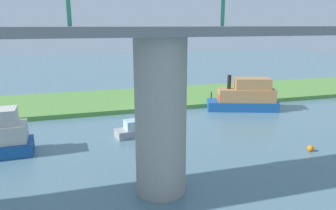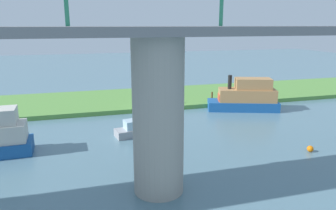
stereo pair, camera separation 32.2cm
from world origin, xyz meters
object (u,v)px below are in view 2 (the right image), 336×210
at_px(bridge_pylon, 158,118).
at_px(houseboat_blue, 245,97).
at_px(person_on_bank, 171,98).
at_px(marker_buoy, 310,149).
at_px(motorboat_white, 138,129).
at_px(mooring_post, 212,96).

xyz_separation_m(bridge_pylon, houseboat_blue, (-14.40, -15.49, -3.05)).
xyz_separation_m(person_on_bank, marker_buoy, (-6.57, 16.30, -0.95)).
relative_size(person_on_bank, marker_buoy, 2.78).
relative_size(person_on_bank, motorboat_white, 0.30).
relative_size(mooring_post, houseboat_blue, 0.12).
height_order(bridge_pylon, person_on_bank, bridge_pylon).
height_order(mooring_post, marker_buoy, mooring_post).
distance_m(person_on_bank, mooring_post, 5.59).
height_order(bridge_pylon, mooring_post, bridge_pylon).
distance_m(motorboat_white, houseboat_blue, 14.70).
relative_size(motorboat_white, houseboat_blue, 0.54).
bearing_deg(bridge_pylon, houseboat_blue, -132.92).
bearing_deg(motorboat_white, bridge_pylon, 85.91).
bearing_deg(bridge_pylon, person_on_bank, -108.66).
bearing_deg(houseboat_blue, bridge_pylon, 47.08).
xyz_separation_m(person_on_bank, motorboat_white, (5.64, 8.66, -0.68)).
distance_m(person_on_bank, marker_buoy, 17.60).
height_order(motorboat_white, houseboat_blue, houseboat_blue).
bearing_deg(marker_buoy, bridge_pylon, 11.21).
xyz_separation_m(bridge_pylon, marker_buoy, (-12.94, -2.56, -4.31)).
bearing_deg(bridge_pylon, marker_buoy, -168.79).
bearing_deg(bridge_pylon, mooring_post, -121.57).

